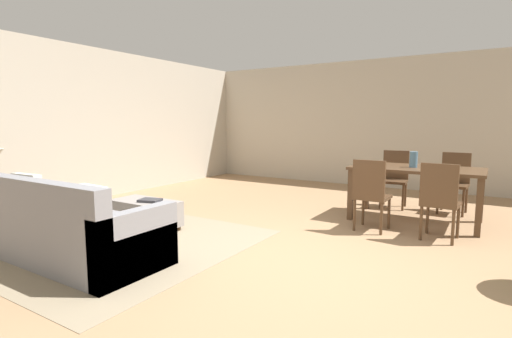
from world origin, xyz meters
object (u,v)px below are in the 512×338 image
Objects in this scene: couch at (62,230)px; dining_chair_near_left at (371,191)px; dining_chair_far_right at (454,179)px; book_on_ottoman at (150,200)px; dining_table at (416,174)px; dining_chair_far_left at (395,175)px; dining_chair_near_right at (440,197)px; ottoman_table at (146,213)px; vase_centerpiece at (414,159)px.

dining_chair_near_left reaches higher than couch.
dining_chair_far_right is 3.54× the size of book_on_ottoman.
dining_table is 6.53× the size of book_on_ottoman.
dining_chair_far_left reaches higher than couch.
dining_chair_near_left is 2.80m from book_on_ottoman.
ottoman_table is at bearing -155.86° from dining_chair_near_right.
dining_chair_near_right is at bearing 1.57° from dining_chair_near_left.
dining_chair_far_right is (0.80, 1.71, 0.00)m from dining_chair_near_left.
dining_chair_near_right reaches higher than dining_table.
book_on_ottoman is at bearing -154.94° from dining_chair_near_right.
ottoman_table is at bearing 171.12° from book_on_ottoman.
dining_chair_far_left is at bearing 52.06° from ottoman_table.
ottoman_table is 4.14× the size of vase_centerpiece.
dining_chair_far_right reaches higher than book_on_ottoman.
ottoman_table is at bearing -141.23° from vase_centerpiece.
dining_chair_far_left is 3.89m from book_on_ottoman.
ottoman_table is 3.71m from dining_table.
dining_table is at bearing -115.55° from dining_chair_far_right.
dining_chair_near_right reaches higher than ottoman_table.
dining_chair_near_left is (2.40, 2.62, 0.23)m from couch.
couch is at bearing -126.48° from dining_chair_far_right.
ottoman_table is (-0.08, 1.17, -0.07)m from couch.
dining_table reaches higher than book_on_ottoman.
dining_chair_near_right is (0.40, -0.83, -0.15)m from dining_table.
couch is at bearing -140.38° from dining_chair_near_right.
dining_chair_near_right is 1.00× the size of dining_chair_far_left.
dining_chair_far_right reaches higher than couch.
dining_chair_far_right is at bearing 3.61° from dining_chair_far_left.
vase_centerpiece is (-0.04, -0.02, 0.20)m from dining_table.
couch reaches higher than ottoman_table.
dining_chair_far_right is (0.01, 1.69, 0.00)m from dining_chair_near_right.
dining_table is at bearing 115.81° from dining_chair_near_right.
couch is 4.47m from dining_table.
dining_chair_far_left is at bearing 119.27° from dining_table.
dining_chair_near_left and dining_chair_near_right have the same top height.
couch is at bearing -132.51° from dining_chair_near_left.
couch is 4.15m from dining_chair_near_right.
dining_chair_near_left is at bearing -115.08° from dining_chair_far_right.
dining_table is at bearing 38.61° from ottoman_table.
dining_chair_near_left is at bearing -87.76° from dining_chair_far_left.
ottoman_table is 0.53× the size of dining_table.
dining_chair_far_left is 3.54× the size of book_on_ottoman.
dining_chair_far_left is at bearing 53.38° from book_on_ottoman.
vase_centerpiece is (0.41, -0.83, 0.35)m from dining_chair_far_left.
vase_centerpiece reaches higher than dining_chair_near_right.
dining_chair_far_right is (3.21, 4.34, 0.23)m from couch.
book_on_ottoman is at bearing -8.88° from ottoman_table.
vase_centerpiece is 3.60m from book_on_ottoman.
dining_chair_far_left is at bearing 61.36° from couch.
dining_chair_near_left reaches higher than dining_table.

